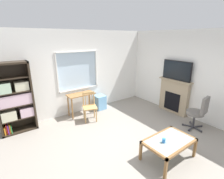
% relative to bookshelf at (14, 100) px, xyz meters
% --- Properties ---
extents(ground, '(6.18, 5.85, 0.02)m').
position_rel_bookshelf_xyz_m(ground, '(2.09, -2.18, -0.94)').
color(ground, gray).
extents(wall_back_with_window, '(5.18, 0.15, 2.78)m').
position_rel_bookshelf_xyz_m(wall_back_with_window, '(2.10, 0.24, 0.45)').
color(wall_back_with_window, white).
rests_on(wall_back_with_window, ground).
extents(wall_right, '(0.12, 5.05, 2.78)m').
position_rel_bookshelf_xyz_m(wall_right, '(4.74, -2.18, 0.46)').
color(wall_right, white).
rests_on(wall_right, ground).
extents(bookshelf, '(0.90, 0.38, 1.95)m').
position_rel_bookshelf_xyz_m(bookshelf, '(0.00, 0.00, 0.00)').
color(bookshelf, '#2D2319').
rests_on(bookshelf, ground).
extents(desk_under_window, '(0.90, 0.42, 0.75)m').
position_rel_bookshelf_xyz_m(desk_under_window, '(1.90, -0.11, -0.31)').
color(desk_under_window, olive).
rests_on(desk_under_window, ground).
extents(wooden_chair, '(0.53, 0.52, 0.90)m').
position_rel_bookshelf_xyz_m(wooden_chair, '(1.93, -0.62, -0.46)').
color(wooden_chair, tan).
rests_on(wooden_chair, ground).
extents(plastic_drawer_unit, '(0.35, 0.40, 0.51)m').
position_rel_bookshelf_xyz_m(plastic_drawer_unit, '(2.66, -0.06, -0.67)').
color(plastic_drawer_unit, '#72ADDB').
rests_on(plastic_drawer_unit, ground).
extents(fireplace, '(0.26, 1.14, 1.18)m').
position_rel_bookshelf_xyz_m(fireplace, '(4.58, -1.82, -0.33)').
color(fireplace, tan).
rests_on(fireplace, ground).
extents(tv, '(0.06, 1.01, 0.63)m').
position_rel_bookshelf_xyz_m(tv, '(4.56, -1.82, 0.57)').
color(tv, black).
rests_on(tv, fireplace).
extents(office_chair, '(0.57, 0.58, 1.00)m').
position_rel_bookshelf_xyz_m(office_chair, '(4.14, -2.92, -0.37)').
color(office_chair, slate).
rests_on(office_chair, ground).
extents(coffee_table, '(1.08, 0.69, 0.46)m').
position_rel_bookshelf_xyz_m(coffee_table, '(2.43, -3.19, -0.53)').
color(coffee_table, '#8C9E99').
rests_on(coffee_table, ground).
extents(sippy_cup, '(0.07, 0.07, 0.09)m').
position_rel_bookshelf_xyz_m(sippy_cup, '(2.27, -3.17, -0.42)').
color(sippy_cup, '#337FD6').
rests_on(sippy_cup, coffee_table).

